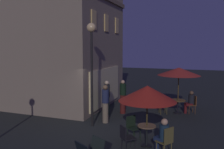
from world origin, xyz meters
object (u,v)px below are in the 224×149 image
at_px(cafe_chair_2, 126,136).
at_px(patron_standing_3, 123,97).
at_px(cafe_chair_1, 193,103).
at_px(patron_standing_4, 107,97).
at_px(street_lamp_near_corner, 92,49).
at_px(cafe_table_0, 178,103).
at_px(cafe_chair_3, 166,139).
at_px(cafe_chair_0, 161,104).
at_px(patron_seated_1, 163,134).
at_px(patio_umbrella_1, 147,94).
at_px(patio_umbrella_0, 179,72).
at_px(cafe_table_1, 147,132).
at_px(patron_standing_2, 105,104).
at_px(cafe_chair_4, 133,125).
at_px(patron_seated_0, 190,101).

height_order(cafe_chair_2, patron_standing_3, patron_standing_3).
relative_size(cafe_chair_1, patron_standing_4, 0.53).
xyz_separation_m(street_lamp_near_corner, cafe_chair_2, (-1.94, -2.15, -2.91)).
bearing_deg(patron_standing_3, cafe_chair_2, -179.74).
height_order(cafe_table_0, cafe_chair_3, cafe_chair_3).
distance_m(cafe_chair_0, patron_seated_1, 4.83).
xyz_separation_m(patio_umbrella_1, cafe_chair_3, (-0.48, -0.74, -1.35)).
bearing_deg(patio_umbrella_0, street_lamp_near_corner, 134.43).
height_order(street_lamp_near_corner, cafe_chair_0, street_lamp_near_corner).
bearing_deg(cafe_table_1, cafe_chair_2, 133.83).
xyz_separation_m(cafe_table_0, patron_standing_4, (-1.47, 3.46, 0.36)).
height_order(cafe_chair_2, patron_standing_2, patron_standing_2).
relative_size(cafe_chair_1, cafe_chair_4, 1.05).
bearing_deg(cafe_chair_3, cafe_chair_2, 36.67).
relative_size(patron_seated_0, patron_standing_3, 0.68).
bearing_deg(street_lamp_near_corner, cafe_chair_0, -41.10).
relative_size(patron_seated_0, patron_standing_2, 0.68).
distance_m(cafe_chair_3, patron_standing_4, 5.15).
distance_m(cafe_chair_0, cafe_chair_4, 3.95).
bearing_deg(cafe_chair_1, patron_standing_4, 0.68).
relative_size(cafe_table_1, cafe_chair_1, 0.82).
bearing_deg(patron_standing_3, patio_umbrella_0, -89.23).
bearing_deg(cafe_chair_2, patron_standing_3, 64.98).
height_order(patron_seated_1, patron_standing_4, patron_standing_4).
relative_size(cafe_chair_2, patron_standing_2, 0.49).
bearing_deg(cafe_chair_1, street_lamp_near_corner, 19.06).
relative_size(cafe_table_0, patio_umbrella_1, 0.36).
bearing_deg(patron_seated_1, street_lamp_near_corner, 5.20).
distance_m(cafe_table_1, patio_umbrella_0, 5.07).
xyz_separation_m(cafe_chair_2, patron_standing_2, (2.57, 1.77, 0.38)).
bearing_deg(patio_umbrella_1, patron_standing_3, 28.78).
relative_size(street_lamp_near_corner, cafe_chair_0, 5.05).
bearing_deg(cafe_chair_1, cafe_table_1, 51.91).
bearing_deg(cafe_chair_3, street_lamp_near_corner, 5.00).
bearing_deg(cafe_table_1, cafe_chair_0, 1.62).
bearing_deg(cafe_table_1, patio_umbrella_1, 0.00).
xyz_separation_m(cafe_chair_0, patron_seated_1, (-4.77, -0.74, 0.15)).
height_order(patio_umbrella_1, cafe_chair_1, patio_umbrella_1).
bearing_deg(patron_seated_0, cafe_chair_4, 44.64).
height_order(cafe_table_1, patio_umbrella_1, patio_umbrella_1).
relative_size(patio_umbrella_1, patron_seated_0, 1.81).
distance_m(cafe_chair_3, patron_standing_2, 3.99).
relative_size(cafe_chair_1, patron_seated_0, 0.79).
bearing_deg(cafe_table_0, patron_seated_0, -67.81).
distance_m(cafe_chair_0, patron_standing_2, 3.28).
bearing_deg(patron_seated_1, cafe_chair_2, 41.09).
xyz_separation_m(cafe_table_1, cafe_chair_3, (-0.48, -0.74, 0.04)).
distance_m(street_lamp_near_corner, cafe_chair_4, 3.68).
bearing_deg(cafe_chair_2, patio_umbrella_0, 32.65).
distance_m(street_lamp_near_corner, patio_umbrella_1, 3.42).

